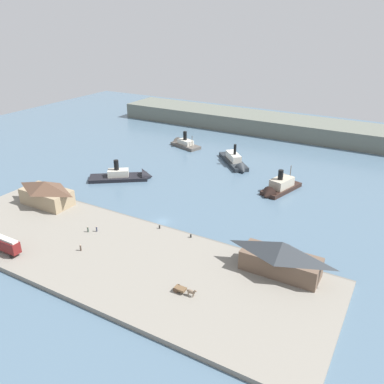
{
  "coord_description": "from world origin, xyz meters",
  "views": [
    {
      "loc": [
        59.58,
        -86.35,
        56.62
      ],
      "look_at": [
        -0.83,
        19.23,
        2.0
      ],
      "focal_mm": 37.42,
      "sensor_mm": 36.0,
      "label": 1
    }
  ],
  "objects_px": {
    "pedestrian_standing_center": "(0,242)",
    "mooring_post_west": "(160,227)",
    "ferry_moored_west": "(278,188)",
    "pedestrian_near_east_shed": "(81,248)",
    "ferry_shed_east_terminal": "(281,257)",
    "ferry_near_quay": "(129,176)",
    "mooring_post_center_east": "(191,236)",
    "ferry_approaching_east": "(236,162)",
    "ferry_shed_central_terminal": "(46,193)",
    "pedestrian_at_waters_edge": "(88,229)",
    "pedestrian_near_west_shed": "(97,229)",
    "horse_cart": "(184,290)",
    "street_tram": "(4,243)",
    "ferry_mid_harbor": "(183,143)"
  },
  "relations": [
    {
      "from": "pedestrian_standing_center",
      "to": "mooring_post_west",
      "type": "height_order",
      "value": "pedestrian_standing_center"
    },
    {
      "from": "ferry_moored_west",
      "to": "pedestrian_near_east_shed",
      "type": "bearing_deg",
      "value": -116.32
    },
    {
      "from": "ferry_shed_east_terminal",
      "to": "pedestrian_near_east_shed",
      "type": "distance_m",
      "value": 49.86
    },
    {
      "from": "pedestrian_standing_center",
      "to": "ferry_near_quay",
      "type": "relative_size",
      "value": 0.07
    },
    {
      "from": "ferry_near_quay",
      "to": "ferry_shed_east_terminal",
      "type": "bearing_deg",
      "value": -24.18
    },
    {
      "from": "ferry_near_quay",
      "to": "mooring_post_center_east",
      "type": "bearing_deg",
      "value": -32.72
    },
    {
      "from": "pedestrian_near_east_shed",
      "to": "ferry_approaching_east",
      "type": "distance_m",
      "value": 79.94
    },
    {
      "from": "ferry_shed_central_terminal",
      "to": "ferry_approaching_east",
      "type": "height_order",
      "value": "ferry_shed_central_terminal"
    },
    {
      "from": "pedestrian_at_waters_edge",
      "to": "ferry_shed_east_terminal",
      "type": "bearing_deg",
      "value": 8.83
    },
    {
      "from": "mooring_post_west",
      "to": "ferry_shed_east_terminal",
      "type": "bearing_deg",
      "value": -5.39
    },
    {
      "from": "pedestrian_standing_center",
      "to": "ferry_moored_west",
      "type": "xyz_separation_m",
      "value": [
        51.53,
        70.85,
        -0.25
      ]
    },
    {
      "from": "ferry_shed_east_terminal",
      "to": "pedestrian_near_west_shed",
      "type": "xyz_separation_m",
      "value": [
        -50.23,
        -6.69,
        -3.45
      ]
    },
    {
      "from": "pedestrian_near_west_shed",
      "to": "ferry_approaching_east",
      "type": "height_order",
      "value": "ferry_approaching_east"
    },
    {
      "from": "ferry_approaching_east",
      "to": "horse_cart",
      "type": "bearing_deg",
      "value": -73.4
    },
    {
      "from": "mooring_post_west",
      "to": "ferry_approaching_east",
      "type": "distance_m",
      "value": 60.16
    },
    {
      "from": "ferry_shed_central_terminal",
      "to": "ferry_approaching_east",
      "type": "distance_m",
      "value": 74.04
    },
    {
      "from": "street_tram",
      "to": "ferry_moored_west",
      "type": "bearing_deg",
      "value": 57.07
    },
    {
      "from": "ferry_shed_central_terminal",
      "to": "mooring_post_center_east",
      "type": "bearing_deg",
      "value": 5.29
    },
    {
      "from": "ferry_shed_central_terminal",
      "to": "pedestrian_standing_center",
      "type": "height_order",
      "value": "ferry_shed_central_terminal"
    },
    {
      "from": "pedestrian_near_west_shed",
      "to": "ferry_near_quay",
      "type": "relative_size",
      "value": 0.07
    },
    {
      "from": "ferry_mid_harbor",
      "to": "horse_cart",
      "type": "bearing_deg",
      "value": -58.8
    },
    {
      "from": "pedestrian_at_waters_edge",
      "to": "ferry_near_quay",
      "type": "xyz_separation_m",
      "value": [
        -16.17,
        38.75,
        -0.86
      ]
    },
    {
      "from": "ferry_shed_east_terminal",
      "to": "pedestrian_standing_center",
      "type": "height_order",
      "value": "ferry_shed_east_terminal"
    },
    {
      "from": "horse_cart",
      "to": "pedestrian_at_waters_edge",
      "type": "relative_size",
      "value": 3.28
    },
    {
      "from": "pedestrian_standing_center",
      "to": "ferry_shed_east_terminal",
      "type": "bearing_deg",
      "value": 19.8
    },
    {
      "from": "mooring_post_west",
      "to": "ferry_mid_harbor",
      "type": "bearing_deg",
      "value": 116.37
    },
    {
      "from": "ferry_moored_west",
      "to": "mooring_post_center_east",
      "type": "bearing_deg",
      "value": -102.91
    },
    {
      "from": "ferry_shed_central_terminal",
      "to": "ferry_near_quay",
      "type": "xyz_separation_m",
      "value": [
        7.31,
        31.79,
        -4.05
      ]
    },
    {
      "from": "street_tram",
      "to": "ferry_near_quay",
      "type": "bearing_deg",
      "value": 95.22
    },
    {
      "from": "ferry_shed_east_terminal",
      "to": "ferry_approaching_east",
      "type": "relative_size",
      "value": 0.89
    },
    {
      "from": "pedestrian_near_east_shed",
      "to": "mooring_post_west",
      "type": "distance_m",
      "value": 22.42
    },
    {
      "from": "mooring_post_center_east",
      "to": "ferry_mid_harbor",
      "type": "bearing_deg",
      "value": 122.51
    },
    {
      "from": "street_tram",
      "to": "mooring_post_center_east",
      "type": "bearing_deg",
      "value": 38.5
    },
    {
      "from": "street_tram",
      "to": "pedestrian_near_east_shed",
      "type": "relative_size",
      "value": 5.71
    },
    {
      "from": "horse_cart",
      "to": "ferry_mid_harbor",
      "type": "relative_size",
      "value": 0.32
    },
    {
      "from": "mooring_post_center_east",
      "to": "ferry_approaching_east",
      "type": "relative_size",
      "value": 0.04
    },
    {
      "from": "pedestrian_near_east_shed",
      "to": "pedestrian_near_west_shed",
      "type": "bearing_deg",
      "value": 108.57
    },
    {
      "from": "mooring_post_center_east",
      "to": "pedestrian_near_east_shed",
      "type": "bearing_deg",
      "value": -137.14
    },
    {
      "from": "pedestrian_near_west_shed",
      "to": "mooring_post_center_east",
      "type": "xyz_separation_m",
      "value": [
        24.28,
        10.15,
        -0.28
      ]
    },
    {
      "from": "pedestrian_at_waters_edge",
      "to": "mooring_post_west",
      "type": "bearing_deg",
      "value": 35.63
    },
    {
      "from": "ferry_shed_east_terminal",
      "to": "ferry_approaching_east",
      "type": "height_order",
      "value": "ferry_shed_east_terminal"
    },
    {
      "from": "pedestrian_at_waters_edge",
      "to": "ferry_approaching_east",
      "type": "bearing_deg",
      "value": 80.08
    },
    {
      "from": "pedestrian_near_west_shed",
      "to": "ferry_moored_west",
      "type": "relative_size",
      "value": 0.09
    },
    {
      "from": "ferry_moored_west",
      "to": "ferry_mid_harbor",
      "type": "bearing_deg",
      "value": 152.69
    },
    {
      "from": "street_tram",
      "to": "mooring_post_west",
      "type": "relative_size",
      "value": 10.85
    },
    {
      "from": "pedestrian_standing_center",
      "to": "horse_cart",
      "type": "bearing_deg",
      "value": 7.27
    },
    {
      "from": "pedestrian_at_waters_edge",
      "to": "mooring_post_west",
      "type": "xyz_separation_m",
      "value": [
        16.04,
        11.5,
        -0.31
      ]
    },
    {
      "from": "street_tram",
      "to": "pedestrian_at_waters_edge",
      "type": "relative_size",
      "value": 5.83
    },
    {
      "from": "pedestrian_near_east_shed",
      "to": "ferry_moored_west",
      "type": "distance_m",
      "value": 69.87
    },
    {
      "from": "pedestrian_near_west_shed",
      "to": "pedestrian_near_east_shed",
      "type": "bearing_deg",
      "value": -71.43
    }
  ]
}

